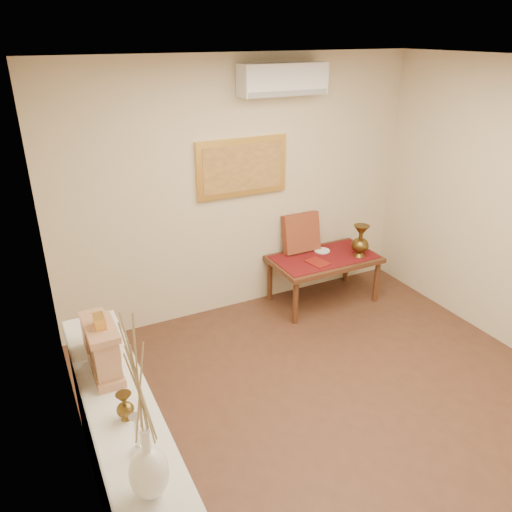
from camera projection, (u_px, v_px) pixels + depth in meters
floor at (363, 427)px, 3.97m from camera, size 4.50×4.50×0.00m
ceiling at (405, 66)px, 2.85m from camera, size 4.50×4.50×0.00m
wall_back at (241, 190)px, 5.24m from camera, size 4.00×0.02×2.70m
wall_left at (76, 353)px, 2.60m from camera, size 0.02×4.50×2.70m
white_vase at (142, 412)px, 2.05m from camera, size 0.18×0.18×0.95m
candlestick at (137, 435)px, 2.42m from camera, size 0.11×0.11×0.23m
brass_urn_small at (124, 403)px, 2.64m from camera, size 0.10×0.10×0.21m
table_cloth at (324, 257)px, 5.62m from camera, size 1.14×0.59×0.01m
brass_urn_tall at (361, 238)px, 5.55m from camera, size 0.20×0.20×0.45m
plate at (322, 251)px, 5.75m from camera, size 0.18×0.18×0.01m
menu at (318, 262)px, 5.46m from camera, size 0.22×0.28×0.01m
cushion at (301, 233)px, 5.68m from camera, size 0.44×0.19×0.45m
display_ledge at (127, 463)px, 3.02m from camera, size 0.37×2.02×0.98m
mantel_clock at (104, 350)px, 2.96m from camera, size 0.17×0.36×0.41m
wooden_chest at (96, 333)px, 3.22m from camera, size 0.16×0.21×0.24m
low_table at (324, 262)px, 5.65m from camera, size 1.20×0.70×0.55m
painting at (242, 167)px, 5.12m from camera, size 1.00×0.06×0.60m
ac_unit at (283, 79)px, 4.85m from camera, size 0.90×0.25×0.30m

